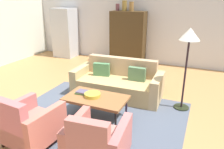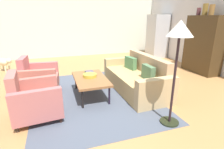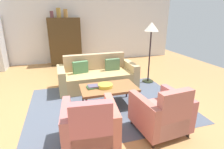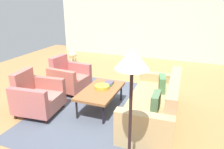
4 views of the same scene
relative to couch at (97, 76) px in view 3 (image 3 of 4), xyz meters
The scene contains 14 objects.
ground_plane 1.03m from the couch, 106.92° to the right, with size 10.33×10.33×0.00m, color #B7814B.
wall_back 3.21m from the couch, 95.49° to the left, with size 8.61×0.12×2.80m, color silver.
area_rug 1.17m from the couch, 89.88° to the right, with size 3.40×2.60×0.01m, color #4E5665.
couch is the anchor object (origin of this frame).
coffee_table 1.19m from the couch, 89.88° to the right, with size 1.20×0.70×0.44m.
armchair_left 2.43m from the couch, 104.39° to the right, with size 0.87×0.87×0.88m.
armchair_right 2.43m from the couch, 75.49° to the right, with size 0.87×0.87×0.88m.
fruit_bowl 1.20m from the couch, 93.50° to the right, with size 0.31×0.31×0.07m, color gold.
book_stack 1.20m from the couch, 106.01° to the right, with size 0.28×0.22×0.05m.
cabinet 2.81m from the couch, 104.88° to the left, with size 1.20×0.51×1.80m.
vase_tall 3.30m from the couch, 112.65° to the left, with size 0.13×0.13×0.23m, color brown.
vase_round 3.25m from the couch, 107.89° to the left, with size 0.16×0.16×0.34m, color olive.
vase_small 3.18m from the couch, 102.87° to the left, with size 0.15×0.15×0.30m, color olive.
floor_lamp 1.91m from the couch, ahead, with size 0.40×0.40×1.72m.
Camera 3 is at (-0.64, -3.64, 1.93)m, focal length 28.47 mm.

